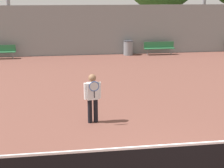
{
  "coord_description": "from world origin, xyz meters",
  "views": [
    {
      "loc": [
        -2.21,
        -5.52,
        3.98
      ],
      "look_at": [
        -0.78,
        4.9,
        0.89
      ],
      "focal_mm": 50.0,
      "sensor_mm": 36.0,
      "label": 1
    }
  ],
  "objects_px": {
    "tennis_net": "(181,165)",
    "tennis_player": "(93,95)",
    "bench_adjacent_court": "(0,50)",
    "bench_courtside_near": "(159,47)",
    "trash_bin": "(128,48)"
  },
  "relations": [
    {
      "from": "bench_courtside_near",
      "to": "trash_bin",
      "type": "xyz_separation_m",
      "value": [
        -2.07,
        0.14,
        -0.04
      ]
    },
    {
      "from": "tennis_net",
      "to": "bench_courtside_near",
      "type": "xyz_separation_m",
      "value": [
        3.72,
        14.5,
        0.01
      ]
    },
    {
      "from": "tennis_player",
      "to": "trash_bin",
      "type": "xyz_separation_m",
      "value": [
        3.2,
        10.95,
        -0.42
      ]
    },
    {
      "from": "tennis_player",
      "to": "bench_adjacent_court",
      "type": "height_order",
      "value": "tennis_player"
    },
    {
      "from": "bench_adjacent_court",
      "to": "trash_bin",
      "type": "bearing_deg",
      "value": 1.0
    },
    {
      "from": "tennis_player",
      "to": "bench_courtside_near",
      "type": "relative_size",
      "value": 0.77
    },
    {
      "from": "bench_courtside_near",
      "to": "bench_adjacent_court",
      "type": "bearing_deg",
      "value": -180.0
    },
    {
      "from": "tennis_net",
      "to": "tennis_player",
      "type": "bearing_deg",
      "value": 112.85
    },
    {
      "from": "bench_courtside_near",
      "to": "bench_adjacent_court",
      "type": "relative_size",
      "value": 1.08
    },
    {
      "from": "tennis_net",
      "to": "bench_adjacent_court",
      "type": "distance_m",
      "value": 15.9
    },
    {
      "from": "tennis_player",
      "to": "bench_courtside_near",
      "type": "height_order",
      "value": "tennis_player"
    },
    {
      "from": "bench_adjacent_court",
      "to": "bench_courtside_near",
      "type": "bearing_deg",
      "value": 0.0
    },
    {
      "from": "trash_bin",
      "to": "tennis_player",
      "type": "bearing_deg",
      "value": -106.3
    },
    {
      "from": "tennis_net",
      "to": "trash_bin",
      "type": "height_order",
      "value": "tennis_net"
    },
    {
      "from": "tennis_net",
      "to": "tennis_player",
      "type": "relative_size",
      "value": 6.47
    }
  ]
}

